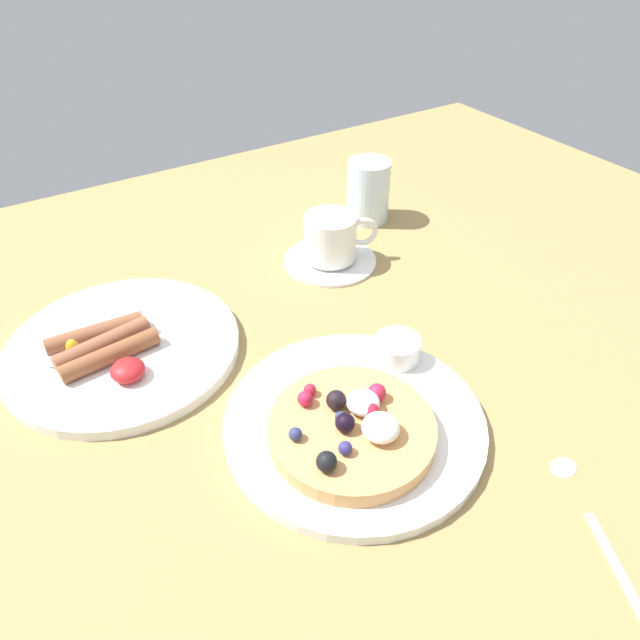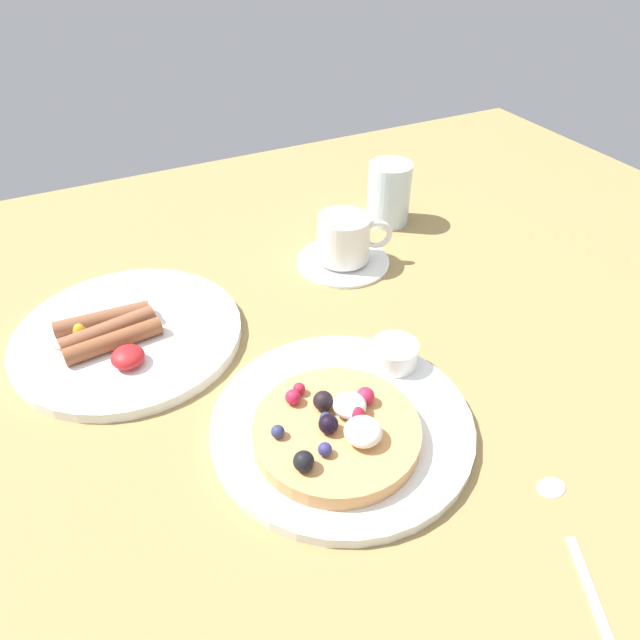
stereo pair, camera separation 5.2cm
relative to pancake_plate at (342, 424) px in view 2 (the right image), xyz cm
name	(u,v)px [view 2 (the right image)]	position (x,y,z in cm)	size (l,w,h in cm)	color
ground_plane	(306,362)	(1.72, 11.96, -2.11)	(155.46, 116.23, 3.00)	#977D4A
pancake_plate	(342,424)	(0.00, 0.00, 0.00)	(26.22, 26.22, 1.21)	white
pancake_with_berries	(337,430)	(-1.52, -1.80, 1.80)	(16.10, 16.10, 3.92)	tan
syrup_ramekin	(395,354)	(9.10, 4.86, 1.97)	(5.17, 5.17, 2.65)	white
breakfast_plate	(128,335)	(-16.20, 23.58, 0.05)	(26.74, 26.74, 1.32)	white
fried_breakfast	(106,333)	(-18.60, 23.02, 1.62)	(12.43, 12.86, 2.23)	brown
coffee_saucer	(343,260)	(14.72, 27.11, -0.16)	(13.21, 13.21, 0.90)	white
coffee_cup	(345,237)	(14.90, 27.04, 3.58)	(10.17, 7.31, 6.34)	white
teaspoon	(566,524)	(12.03, -18.24, -0.36)	(8.43, 14.68, 0.60)	silver
water_glass	(389,193)	(26.82, 34.86, 4.18)	(6.66, 6.66, 9.57)	silver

